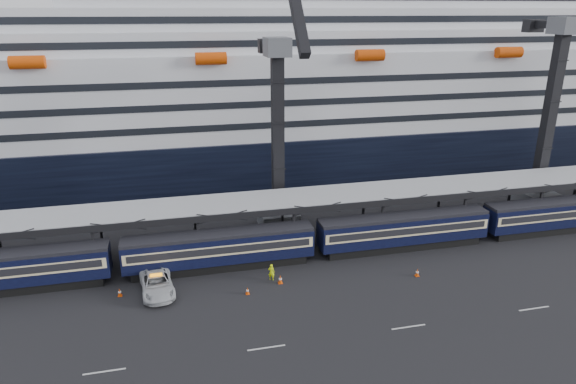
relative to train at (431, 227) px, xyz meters
name	(u,v)px	position (x,y,z in m)	size (l,w,h in m)	color
ground	(524,284)	(4.65, -10.00, -2.20)	(260.00, 260.00, 0.00)	black
train	(431,227)	(0.00, 0.00, 0.00)	(133.05, 3.00, 4.05)	black
canopy	(453,186)	(4.65, 4.00, 3.05)	(130.00, 6.25, 5.53)	#9A9DA2
cruise_ship	(353,87)	(3.57, 35.99, 10.14)	(214.09, 28.84, 34.00)	black
crane_dark_near	(278,130)	(-15.35, 8.59, 9.73)	(4.50, 17.75, 35.08)	#51555A
crane_dark_mid	(553,107)	(19.65, 7.59, 11.16)	(4.50, 18.24, 39.64)	#51555A
pickup_truck	(157,284)	(-29.59, -3.45, -1.34)	(2.85, 6.18, 1.72)	#B6B9BE
worker	(271,272)	(-18.81, -3.64, -1.36)	(0.61, 0.40, 1.67)	#DBFB0D
traffic_cone_a	(120,292)	(-32.96, -3.35, -1.82)	(0.39, 0.39, 0.78)	#D64206
traffic_cone_b	(280,279)	(-18.12, -4.48, -1.77)	(0.43, 0.43, 0.87)	#D64206
traffic_cone_c	(247,291)	(-21.50, -5.73, -1.86)	(0.35, 0.35, 0.70)	#D64206
traffic_cone_d	(417,272)	(-4.68, -6.24, -1.80)	(0.41, 0.41, 0.81)	#D64206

